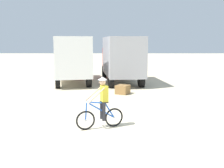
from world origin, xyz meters
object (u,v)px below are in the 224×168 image
at_px(box_truck_grey_hauler, 121,57).
at_px(supply_crate, 123,90).
at_px(box_truck_white_box, 71,57).
at_px(cyclist_orange_shirt, 102,105).

bearing_deg(box_truck_grey_hauler, supply_crate, -90.37).
distance_m(box_truck_grey_hauler, supply_crate, 4.72).
relative_size(box_truck_white_box, cyclist_orange_shirt, 3.89).
bearing_deg(cyclist_orange_shirt, box_truck_grey_hauler, 84.74).
distance_m(box_truck_white_box, box_truck_grey_hauler, 3.68).
bearing_deg(box_truck_grey_hauler, box_truck_white_box, -177.76).
bearing_deg(supply_crate, box_truck_white_box, 130.40).
relative_size(box_truck_grey_hauler, cyclist_orange_shirt, 3.84).
relative_size(box_truck_grey_hauler, supply_crate, 9.84).
bearing_deg(cyclist_orange_shirt, box_truck_white_box, 104.50).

